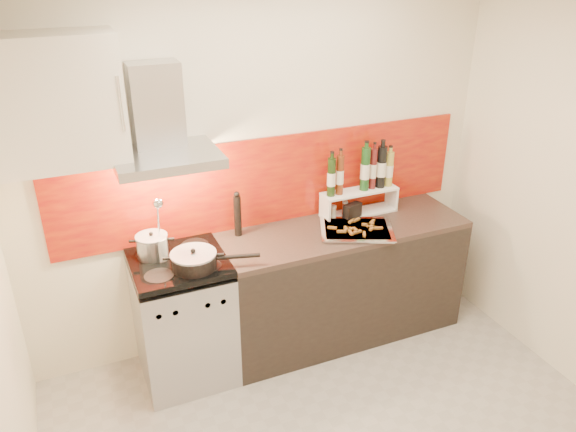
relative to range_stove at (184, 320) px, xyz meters
name	(u,v)px	position (x,y,z in m)	size (l,w,h in m)	color
back_wall	(263,171)	(0.70, 0.30, 0.86)	(3.40, 0.02, 2.60)	silver
backsplash	(270,181)	(0.75, 0.29, 0.78)	(3.00, 0.02, 0.64)	maroon
range_stove	(184,320)	(0.00, 0.00, 0.00)	(0.60, 0.60, 0.91)	#B7B7BA
counter	(341,281)	(1.20, 0.00, 0.01)	(1.80, 0.60, 0.90)	black
range_hood	(161,127)	(0.00, 0.14, 1.30)	(0.62, 0.50, 0.61)	#B7B7BA
upper_cabinet	(55,102)	(-0.55, 0.13, 1.51)	(0.70, 0.35, 0.72)	silver
stock_pot	(152,246)	(-0.13, 0.10, 0.54)	(0.20, 0.20, 0.18)	#B7B7BA
saute_pan	(195,260)	(0.08, -0.13, 0.52)	(0.54, 0.29, 0.13)	black
utensil_jar	(160,242)	(-0.10, 0.04, 0.59)	(0.10, 0.14, 0.46)	silver
pepper_mill	(238,214)	(0.47, 0.19, 0.62)	(0.05, 0.05, 0.33)	black
step_shelf	(362,183)	(1.42, 0.16, 0.70)	(0.59, 0.16, 0.51)	white
caddy_box	(352,212)	(1.32, 0.10, 0.52)	(0.14, 0.06, 0.12)	black
baking_tray	(357,229)	(1.25, -0.09, 0.47)	(0.61, 0.56, 0.03)	silver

